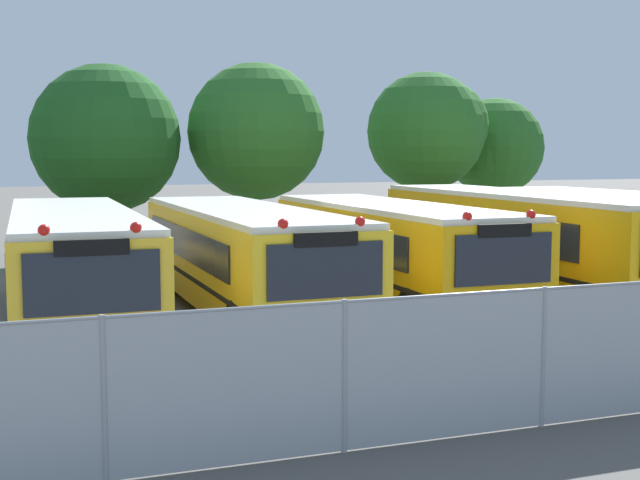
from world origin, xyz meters
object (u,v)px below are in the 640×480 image
object	(u,v)px
school_bus_0	(74,262)
traffic_cone	(561,386)
tree_4	(492,149)
school_bus_2	(390,249)
tree_1	(109,137)
tree_2	(259,131)
tree_3	(431,130)
school_bus_3	(521,239)
school_bus_4	(624,235)
school_bus_1	(243,255)

from	to	relation	value
school_bus_0	traffic_cone	distance (m)	10.22
school_bus_0	tree_4	xyz separation A→B (m)	(17.37, 12.07, 2.43)
school_bus_2	tree_4	xyz separation A→B (m)	(10.17, 12.09, 2.44)
tree_1	tree_2	xyz separation A→B (m)	(5.09, -0.17, 0.25)
tree_4	tree_3	bearing A→B (deg)	-158.94
tree_1	tree_3	distance (m)	11.90
school_bus_0	school_bus_2	bearing A→B (deg)	-179.17
school_bus_0	school_bus_2	distance (m)	7.20
tree_1	school_bus_3	bearing A→B (deg)	-51.22
school_bus_4	traffic_cone	size ratio (longest dim) A/B	20.88
school_bus_3	tree_2	bearing A→B (deg)	-69.94
school_bus_3	tree_3	bearing A→B (deg)	-104.94
school_bus_0	tree_2	xyz separation A→B (m)	(7.07, 10.64, 3.02)
school_bus_0	school_bus_1	distance (m)	3.64
tree_1	traffic_cone	size ratio (longest dim) A/B	13.90
school_bus_0	tree_1	xyz separation A→B (m)	(1.98, 10.81, 2.77)
school_bus_4	tree_4	size ratio (longest dim) A/B	1.68
school_bus_4	tree_1	world-z (taller)	tree_1
tree_3	tree_4	size ratio (longest dim) A/B	1.14
school_bus_0	traffic_cone	xyz separation A→B (m)	(6.20, -8.05, -1.11)
school_bus_3	tree_4	size ratio (longest dim) A/B	1.94
school_bus_0	tree_3	xyz separation A→B (m)	(13.87, 10.72, 3.14)
traffic_cone	school_bus_1	bearing A→B (deg)	107.43
school_bus_1	tree_1	xyz separation A→B (m)	(-1.66, 10.72, 2.79)
school_bus_2	school_bus_3	xyz separation A→B (m)	(3.55, -0.07, 0.11)
tree_4	traffic_cone	size ratio (longest dim) A/B	12.42
school_bus_4	tree_3	distance (m)	10.82
school_bus_4	school_bus_1	bearing A→B (deg)	0.37
tree_2	school_bus_4	bearing A→B (deg)	-54.93
school_bus_2	tree_1	xyz separation A→B (m)	(-5.22, 10.84, 2.78)
school_bus_0	tree_1	size ratio (longest dim) A/B	1.65
school_bus_1	school_bus_4	xyz separation A→B (m)	(10.65, 0.26, 0.07)
school_bus_1	school_bus_3	xyz separation A→B (m)	(7.11, -0.19, 0.12)
school_bus_3	tree_2	size ratio (longest dim) A/B	1.68
school_bus_1	traffic_cone	distance (m)	8.61
school_bus_2	school_bus_3	distance (m)	3.55
tree_3	school_bus_1	bearing A→B (deg)	-133.92
school_bus_4	tree_3	size ratio (longest dim) A/B	1.48
tree_4	traffic_cone	bearing A→B (deg)	-119.05
tree_1	tree_2	bearing A→B (deg)	-1.96
tree_2	school_bus_1	bearing A→B (deg)	-108.05
school_bus_0	tree_4	distance (m)	21.29
school_bus_2	tree_3	bearing A→B (deg)	-121.88
school_bus_2	tree_3	world-z (taller)	tree_3
school_bus_2	school_bus_4	size ratio (longest dim) A/B	1.01
school_bus_0	tree_4	world-z (taller)	tree_4
tree_2	traffic_cone	world-z (taller)	tree_2
tree_3	tree_1	bearing A→B (deg)	179.55
school_bus_2	school_bus_1	bearing A→B (deg)	-1.95
school_bus_1	traffic_cone	size ratio (longest dim) A/B	22.55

